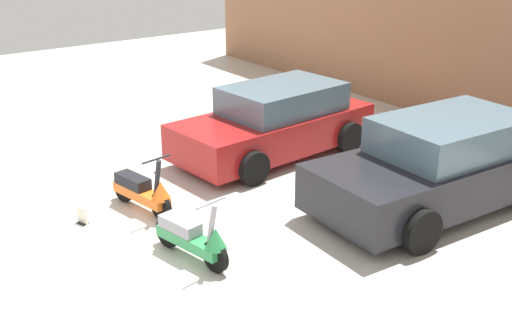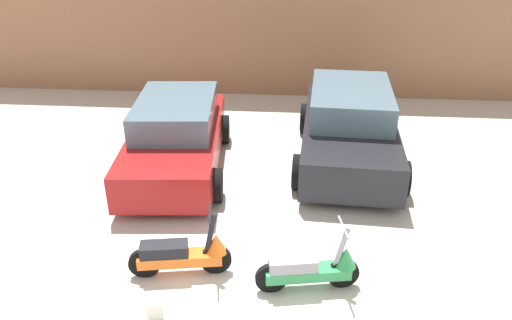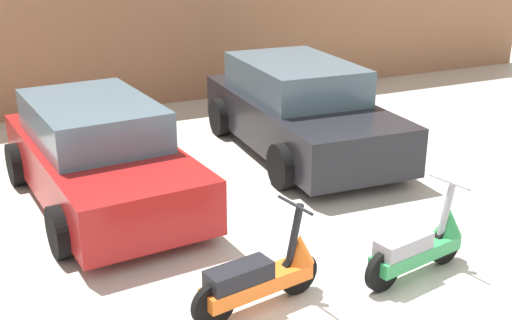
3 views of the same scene
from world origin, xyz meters
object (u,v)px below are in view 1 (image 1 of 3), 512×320
Objects in this scene: car_rear_left at (275,122)px; car_rear_center at (441,165)px; scooter_front_left at (144,191)px; placard_near_left_scooter at (82,216)px; scooter_front_right at (193,237)px.

car_rear_center is at bearing 96.60° from car_rear_left.
scooter_front_left is 5.28× the size of placard_near_left_scooter.
placard_near_left_scooter is (-2.66, -4.68, -0.55)m from car_rear_center.
car_rear_left is at bearing 117.09° from scooter_front_right.
scooter_front_left is 3.24m from car_rear_left.
car_rear_center is 5.41m from placard_near_left_scooter.
scooter_front_left is 0.35× the size of car_rear_left.
car_rear_left reaches higher than scooter_front_right.
placard_near_left_scooter is (-0.18, -0.91, -0.23)m from scooter_front_left.
scooter_front_right is at bearing -7.97° from car_rear_center.
scooter_front_right is at bearing 32.73° from car_rear_left.
car_rear_center is at bearing 60.43° from placard_near_left_scooter.
placard_near_left_scooter is at bearing 4.13° from car_rear_left.
scooter_front_right is (1.70, -0.15, -0.00)m from scooter_front_left.
car_rear_left is at bearing -75.61° from car_rear_center.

